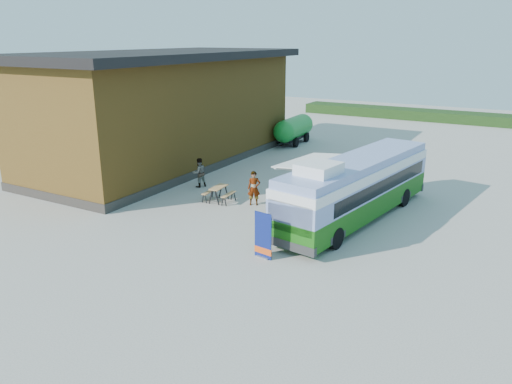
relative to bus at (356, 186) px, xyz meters
The scene contains 10 objects.
ground 7.24m from the bus, 129.40° to the right, with size 100.00×100.00×0.00m, color #BCB7AD.
barn 15.77m from the bus, 163.10° to the left, with size 9.60×21.20×7.50m.
hedge 32.76m from the bus, 83.82° to the left, with size 40.00×3.00×1.00m, color #264419.
bus is the anchor object (origin of this frame).
awning 2.29m from the bus, behind, with size 3.05×4.30×0.50m.
banner 6.36m from the bus, 105.87° to the right, with size 0.82×0.27×1.91m.
picnic_table 7.31m from the bus, behind, with size 1.54×1.40×0.82m.
person_a 5.35m from the bus, behind, with size 0.66×0.43×1.80m, color #999999.
person_b 9.74m from the bus, behind, with size 0.83×0.65×1.71m, color #999999.
slurry_tanker 17.77m from the bus, 124.95° to the left, with size 1.95×5.90×2.18m.
Camera 1 is at (11.46, -16.54, 8.42)m, focal length 35.00 mm.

